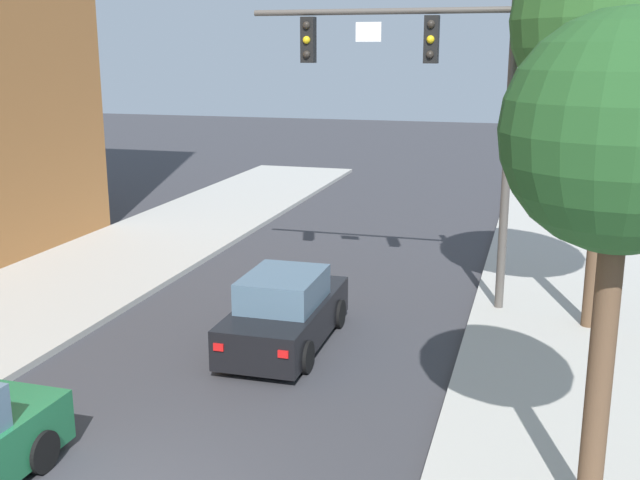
{
  "coord_description": "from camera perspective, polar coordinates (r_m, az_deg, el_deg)",
  "views": [
    {
      "loc": [
        5.35,
        -8.02,
        6.08
      ],
      "look_at": [
        0.75,
        7.77,
        2.0
      ],
      "focal_mm": 42.94,
      "sensor_mm": 36.0,
      "label": 1
    }
  ],
  "objects": [
    {
      "name": "street_tree_second",
      "position": [
        17.1,
        21.13,
        14.94
      ],
      "size": [
        4.18,
        4.18,
        8.62
      ],
      "color": "brown",
      "rests_on": "sidewalk_right"
    },
    {
      "name": "street_tree_nearest",
      "position": [
        9.62,
        21.62,
        7.17
      ],
      "size": [
        2.86,
        2.86,
        6.44
      ],
      "color": "brown",
      "rests_on": "sidewalk_right"
    },
    {
      "name": "traffic_signal_mast",
      "position": [
        17.97,
        8.52,
        11.36
      ],
      "size": [
        6.15,
        0.38,
        7.5
      ],
      "color": "#514C47",
      "rests_on": "sidewalk_right"
    },
    {
      "name": "car_lead_black",
      "position": [
        16.18,
        -2.61,
        -5.42
      ],
      "size": [
        1.88,
        4.26,
        1.6
      ],
      "color": "black",
      "rests_on": "ground"
    }
  ]
}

